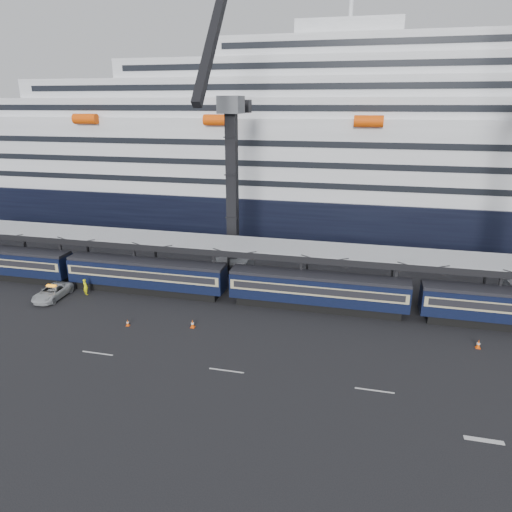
% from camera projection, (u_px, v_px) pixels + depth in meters
% --- Properties ---
extents(ground, '(260.00, 260.00, 0.00)m').
position_uv_depth(ground, '(398.00, 366.00, 38.62)').
color(ground, black).
rests_on(ground, ground).
extents(train, '(133.05, 3.00, 4.05)m').
position_uv_depth(train, '(349.00, 292.00, 48.16)').
color(train, black).
rests_on(train, ground).
extents(canopy, '(130.00, 6.25, 5.53)m').
position_uv_depth(canopy, '(396.00, 256.00, 49.86)').
color(canopy, '#96999D').
rests_on(canopy, ground).
extents(cruise_ship, '(214.09, 28.84, 34.00)m').
position_uv_depth(cruise_ship, '(384.00, 158.00, 77.34)').
color(cruise_ship, black).
rests_on(cruise_ship, ground).
extents(crane_dark_near, '(4.50, 17.75, 35.08)m').
position_uv_depth(crane_dark_near, '(231.00, 182.00, 56.36)').
color(crane_dark_near, '#515459').
rests_on(crane_dark_near, ground).
extents(pickup_truck, '(2.71, 5.45, 1.49)m').
position_uv_depth(pickup_truck, '(52.00, 292.00, 51.86)').
color(pickup_truck, '#ABAEB2').
rests_on(pickup_truck, ground).
extents(worker, '(0.83, 0.71, 1.93)m').
position_uv_depth(worker, '(85.00, 287.00, 52.81)').
color(worker, '#EBEC0C').
rests_on(worker, ground).
extents(traffic_cone_b, '(0.42, 0.42, 0.84)m').
position_uv_depth(traffic_cone_b, '(193.00, 324.00, 45.19)').
color(traffic_cone_b, '#FF5008').
rests_on(traffic_cone_b, ground).
extents(traffic_cone_c, '(0.34, 0.34, 0.68)m').
position_uv_depth(traffic_cone_c, '(128.00, 323.00, 45.57)').
color(traffic_cone_c, '#FF5008').
rests_on(traffic_cone_c, ground).
extents(traffic_cone_d, '(0.42, 0.42, 0.84)m').
position_uv_depth(traffic_cone_d, '(478.00, 344.00, 41.39)').
color(traffic_cone_d, '#FF5008').
rests_on(traffic_cone_d, ground).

